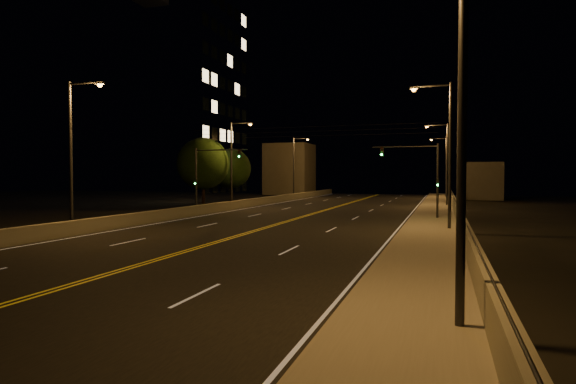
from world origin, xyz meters
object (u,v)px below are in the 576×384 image
(streetlight_4, at_px, (74,146))
(streetlight_6, at_px, (295,164))
(traffic_signal_left, at_px, (206,173))
(building_tower, at_px, (150,102))
(streetlight_1, at_px, (446,147))
(streetlight_2, at_px, (445,159))
(streetlight_3, at_px, (444,163))
(streetlight_5, at_px, (234,159))
(tree_0, at_px, (203,164))
(tree_1, at_px, (231,169))
(traffic_signal_right, at_px, (424,172))
(streetlight_0, at_px, (449,94))

(streetlight_4, height_order, streetlight_6, same)
(traffic_signal_left, xyz_separation_m, building_tower, (-19.93, 21.13, 10.33))
(streetlight_1, height_order, streetlight_2, same)
(streetlight_3, relative_size, streetlight_5, 1.00)
(traffic_signal_left, bearing_deg, tree_0, 119.45)
(streetlight_1, distance_m, tree_0, 29.80)
(tree_1, bearing_deg, traffic_signal_right, -37.61)
(streetlight_5, bearing_deg, streetlight_3, 53.32)
(traffic_signal_right, bearing_deg, streetlight_1, -78.43)
(streetlight_1, distance_m, traffic_signal_left, 21.71)
(streetlight_1, bearing_deg, streetlight_3, 90.00)
(streetlight_1, distance_m, building_tower, 50.17)
(streetlight_0, bearing_deg, traffic_signal_right, 93.18)
(streetlight_5, bearing_deg, streetlight_4, -90.00)
(streetlight_4, relative_size, streetlight_5, 1.00)
(streetlight_4, relative_size, traffic_signal_right, 1.54)
(streetlight_0, bearing_deg, traffic_signal_left, 126.32)
(streetlight_2, relative_size, streetlight_3, 1.00)
(building_tower, bearing_deg, tree_0, -39.81)
(building_tower, bearing_deg, streetlight_6, 27.40)
(streetlight_1, relative_size, streetlight_5, 1.00)
(streetlight_3, bearing_deg, tree_0, -131.19)
(streetlight_2, relative_size, traffic_signal_right, 1.54)
(streetlight_5, xyz_separation_m, streetlight_6, (0.00, 22.43, 0.00))
(streetlight_0, distance_m, building_tower, 63.84)
(streetlight_4, distance_m, traffic_signal_left, 14.95)
(streetlight_2, distance_m, streetlight_4, 38.28)
(streetlight_2, bearing_deg, tree_1, 174.50)
(streetlight_0, distance_m, streetlight_3, 64.87)
(streetlight_5, distance_m, tree_1, 12.27)
(streetlight_6, xyz_separation_m, tree_0, (-3.68, -22.35, -0.49))
(streetlight_1, relative_size, streetlight_3, 1.00)
(streetlight_0, xyz_separation_m, traffic_signal_right, (-1.54, 27.64, -1.52))
(streetlight_1, height_order, tree_1, streetlight_1)
(streetlight_5, height_order, traffic_signal_left, streetlight_5)
(streetlight_2, distance_m, tree_1, 26.93)
(tree_0, bearing_deg, streetlight_1, -32.53)
(streetlight_5, height_order, tree_1, streetlight_5)
(streetlight_0, bearing_deg, streetlight_3, 90.00)
(streetlight_1, bearing_deg, building_tower, 144.57)
(streetlight_1, relative_size, traffic_signal_left, 1.54)
(streetlight_4, bearing_deg, streetlight_6, 90.00)
(streetlight_0, xyz_separation_m, streetlight_5, (-21.45, 36.08, 0.00))
(streetlight_6, xyz_separation_m, traffic_signal_right, (19.91, -30.87, -1.52))
(tree_1, bearing_deg, streetlight_0, -60.37)
(streetlight_5, relative_size, tree_0, 1.20)
(streetlight_0, xyz_separation_m, streetlight_2, (0.00, 44.51, 0.00))
(traffic_signal_right, bearing_deg, streetlight_5, 157.03)
(streetlight_5, bearing_deg, streetlight_0, -59.27)
(streetlight_2, distance_m, streetlight_3, 20.36)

